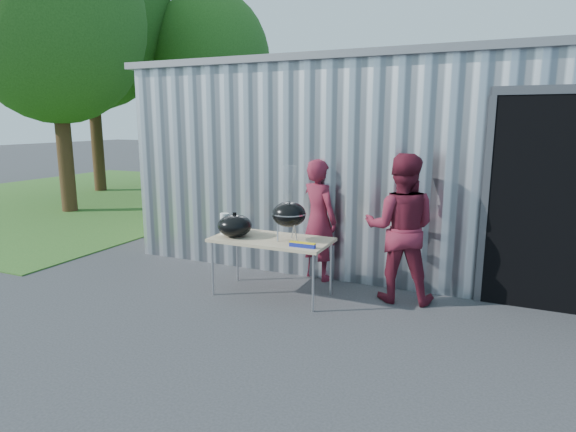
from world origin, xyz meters
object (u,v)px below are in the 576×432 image
at_px(kettle_grill, 289,207).
at_px(person_bystander, 400,228).
at_px(folding_table, 272,241).
at_px(person_cook, 318,220).

xyz_separation_m(kettle_grill, person_bystander, (1.27, 0.52, -0.26)).
bearing_deg(person_bystander, folding_table, 10.43).
distance_m(kettle_grill, person_cook, 0.95).
distance_m(folding_table, person_bystander, 1.61).
bearing_deg(folding_table, person_bystander, 18.46).
distance_m(folding_table, kettle_grill, 0.52).
bearing_deg(folding_table, person_cook, 70.94).
bearing_deg(folding_table, kettle_grill, -4.09).
height_order(person_cook, person_bystander, person_bystander).
bearing_deg(kettle_grill, person_bystander, 22.46).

